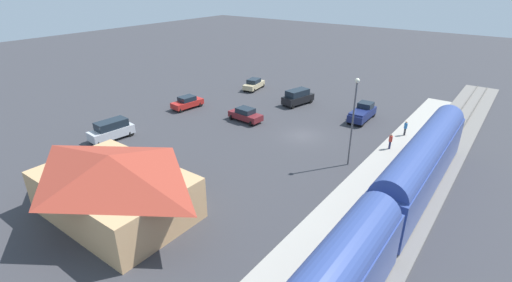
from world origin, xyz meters
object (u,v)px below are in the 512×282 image
Objects in this scene: pickup_navy at (362,113)px; pedestrian_waiting_far at (390,140)px; passenger_train at (381,219)px; suv_black at (298,97)px; station_building at (114,184)px; sedan_tan at (254,84)px; sedan_red at (187,102)px; light_pole_near_platform at (354,113)px; sedan_maroon at (245,115)px; pedestrian_on_platform at (406,127)px; suv_silver at (111,130)px.

pedestrian_waiting_far is at bearing 129.55° from pickup_navy.
passenger_train reaches higher than pedestrian_waiting_far.
pedestrian_waiting_far is 17.55m from suv_black.
station_building is 2.33× the size of pickup_navy.
station_building is at bearing 94.23° from suv_black.
sedan_tan is 1.01× the size of sedan_red.
pickup_navy is 0.62× the size of light_pole_near_platform.
pickup_navy is 1.18× the size of sedan_maroon.
suv_black is 15.73m from sedan_red.
suv_black is (20.33, -24.00, -1.71)m from passenger_train.
pedestrian_waiting_far reaches higher than sedan_maroon.
pedestrian_waiting_far is at bearing -112.78° from light_pole_near_platform.
pedestrian_waiting_far is at bearing 87.63° from pedestrian_on_platform.
pedestrian_on_platform is at bearing 157.74° from pickup_navy.
passenger_train is 8.50× the size of sedan_red.
light_pole_near_platform is (-25.10, 2.40, 4.54)m from sedan_red.
sedan_tan is at bearing -57.41° from sedan_maroon.
pedestrian_on_platform is 0.37× the size of sedan_maroon.
pedestrian_on_platform is at bearing -164.42° from sedan_red.
suv_silver is at bearing 30.51° from pedestrian_waiting_far.
pickup_navy is at bearing -132.15° from suv_silver.
sedan_red is 0.54× the size of light_pole_near_platform.
pickup_navy is 23.77m from sedan_red.
passenger_train is at bearing 101.62° from pedestrian_on_platform.
suv_silver is at bearing 57.17° from sedan_maroon.
sedan_tan is 0.54× the size of light_pole_near_platform.
station_building is 2.75× the size of sedan_maroon.
suv_black is 1.11× the size of sedan_red.
sedan_tan is 0.91× the size of suv_black.
station_building is 27.46m from pedestrian_waiting_far.
suv_black reaches higher than pickup_navy.
passenger_train is at bearing -157.37° from station_building.
sedan_maroon is 0.99× the size of sedan_red.
suv_black is at bearing -49.73° from passenger_train.
station_building is at bearing 123.70° from sedan_red.
passenger_train is 34.63m from sedan_red.
light_pole_near_platform is at bearing 76.22° from pedestrian_on_platform.
sedan_tan is 13.19m from sedan_red.
light_pole_near_platform is (-15.49, 3.35, 4.54)m from sedan_maroon.
passenger_train reaches higher than sedan_tan.
suv_silver is at bearing -1.40° from passenger_train.
passenger_train is 25.80m from pickup_navy.
pedestrian_on_platform is 16.28m from suv_black.
pickup_navy is at bearing -50.45° from pedestrian_waiting_far.
sedan_maroon is at bearing 37.87° from pickup_navy.
station_building is 2.44× the size of suv_black.
station_building is 31.63m from suv_black.
light_pole_near_platform is (-24.23, -10.19, 4.27)m from suv_silver.
suv_black is 1.13× the size of sedan_maroon.
station_building is 7.43× the size of pedestrian_on_platform.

